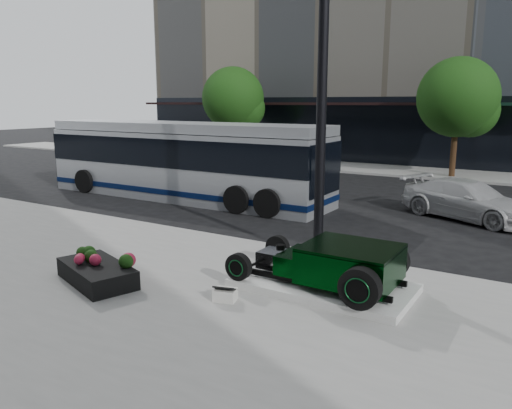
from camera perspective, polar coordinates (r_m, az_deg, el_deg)
The scene contains 10 objects.
ground at distance 14.42m, azimuth 7.77°, elevation -3.34°, with size 120.00×120.00×0.00m, color black.
sidewalk_far at distance 27.58m, azimuth 19.78°, elevation 3.37°, with size 70.00×4.00×0.12m, color gray.
street_trees at distance 26.21m, azimuth 22.39°, elevation 10.93°, with size 29.80×3.80×5.70m.
display_plinth at distance 9.92m, azimuth 7.63°, elevation -9.14°, with size 3.40×1.80×0.15m, color silver.
hot_rod at distance 9.63m, azimuth 9.53°, elevation -6.68°, with size 3.22×2.00×0.81m.
info_plaque at distance 9.30m, azimuth -3.55°, elevation -10.17°, with size 0.47×0.40×0.31m.
lamppost at distance 11.58m, azimuth 7.51°, elevation 11.47°, with size 0.42×0.42×7.71m.
flower_planter at distance 10.63m, azimuth -17.73°, elevation -7.32°, with size 2.11×1.52×0.62m.
transit_bus at distance 19.68m, azimuth -8.32°, elevation 5.06°, with size 12.12×2.88×2.92m.
white_sedan at distance 17.33m, azimuth 23.03°, elevation 0.49°, with size 1.75×4.32×1.25m, color silver.
Camera 1 is at (5.61, -12.76, 3.70)m, focal length 35.00 mm.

